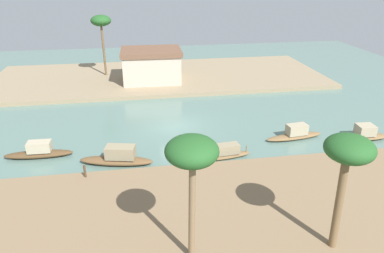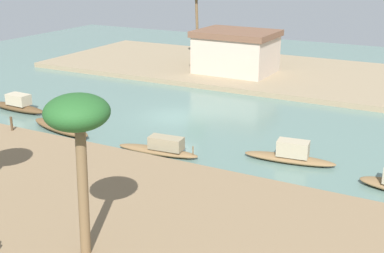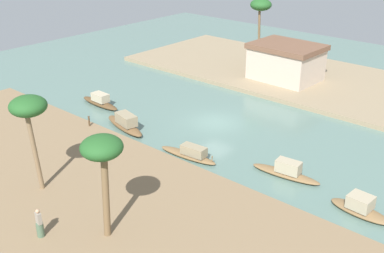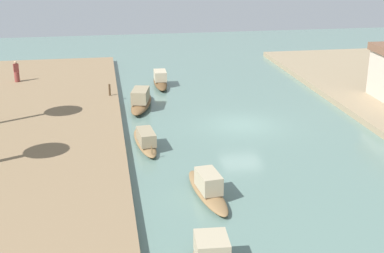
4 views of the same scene
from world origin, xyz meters
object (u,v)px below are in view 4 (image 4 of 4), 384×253
at_px(sampan_near_left_bank, 160,80).
at_px(mooring_post, 110,90).
at_px(person_by_mooring, 17,73).
at_px(sampan_open_hull, 141,101).
at_px(sampan_upstream_small, 208,188).
at_px(sampan_with_red_awning, 145,140).

relative_size(sampan_near_left_bank, mooring_post, 5.77).
distance_m(sampan_near_left_bank, mooring_post, 5.36).
xyz_separation_m(person_by_mooring, mooring_post, (5.11, 6.93, -0.24)).
bearing_deg(sampan_open_hull, person_by_mooring, -115.44).
bearing_deg(sampan_near_left_bank, person_by_mooring, -96.35).
relative_size(sampan_upstream_small, person_by_mooring, 2.97).
height_order(sampan_open_hull, sampan_near_left_bank, sampan_open_hull).
relative_size(sampan_open_hull, person_by_mooring, 3.19).
relative_size(sampan_with_red_awning, sampan_upstream_small, 0.98).
relative_size(sampan_with_red_awning, mooring_post, 5.76).
height_order(sampan_upstream_small, person_by_mooring, person_by_mooring).
distance_m(sampan_upstream_small, mooring_post, 16.08).
height_order(sampan_upstream_small, sampan_open_hull, sampan_open_hull).
bearing_deg(sampan_upstream_small, sampan_open_hull, -178.97).
height_order(sampan_with_red_awning, sampan_upstream_small, sampan_upstream_small).
xyz_separation_m(sampan_upstream_small, sampan_near_left_bank, (-19.19, 0.04, 0.02)).
xyz_separation_m(sampan_open_hull, mooring_post, (-1.93, -2.04, 0.33)).
height_order(sampan_with_red_awning, person_by_mooring, person_by_mooring).
relative_size(person_by_mooring, mooring_post, 1.97).
xyz_separation_m(sampan_with_red_awning, mooring_post, (-9.13, -1.70, 0.45)).
bearing_deg(sampan_with_red_awning, sampan_near_left_bank, 164.57).
height_order(sampan_open_hull, person_by_mooring, person_by_mooring).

